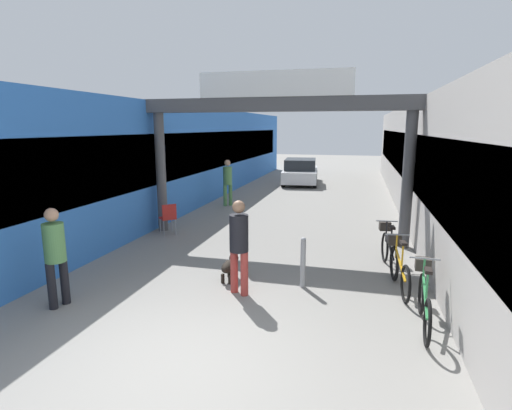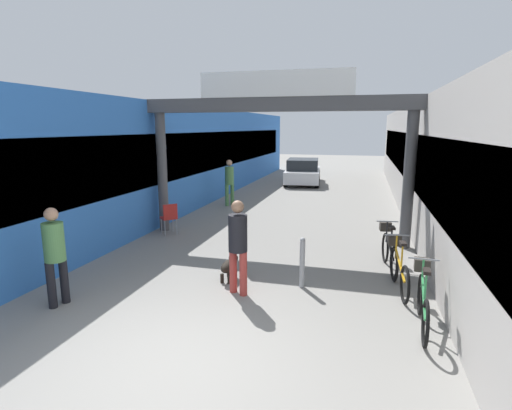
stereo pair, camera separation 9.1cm
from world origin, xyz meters
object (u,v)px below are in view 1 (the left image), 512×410
pedestrian_with_dog (239,241)px  cafe_chair_red_nearer (168,216)px  bollard_post_metal (303,262)px  parked_car_white (300,172)px  dog_on_leash (230,265)px  bicycle_black_third (388,248)px  bicycle_green_nearest (424,298)px  bicycle_orange_second (399,266)px  pedestrian_carrying_crate (228,179)px  pedestrian_companion (55,251)px

pedestrian_with_dog → cafe_chair_red_nearer: bearing=132.5°
bollard_post_metal → parked_car_white: (-2.09, 14.08, 0.15)m
dog_on_leash → bicycle_black_third: bearing=26.0°
bollard_post_metal → pedestrian_with_dog: bearing=-150.9°
bicycle_black_third → bollard_post_metal: 2.23m
pedestrian_with_dog → bicycle_green_nearest: size_ratio=1.03×
dog_on_leash → pedestrian_with_dog: bearing=-58.7°
dog_on_leash → bicycle_orange_second: bicycle_orange_second is taller
dog_on_leash → bicycle_orange_second: 3.22m
pedestrian_with_dog → parked_car_white: bearing=94.0°
bicycle_green_nearest → bicycle_orange_second: same height
pedestrian_carrying_crate → dog_on_leash: (2.47, -7.25, -0.73)m
pedestrian_companion → pedestrian_carrying_crate: 9.13m
pedestrian_with_dog → cafe_chair_red_nearer: pedestrian_with_dog is taller
cafe_chair_red_nearer → bicycle_black_third: bearing=-12.3°
dog_on_leash → bollard_post_metal: bearing=-0.6°
pedestrian_carrying_crate → pedestrian_with_dog: bearing=-70.1°
parked_car_white → bicycle_orange_second: bearing=-74.3°
dog_on_leash → bollard_post_metal: bollard_post_metal is taller
bicycle_black_third → bollard_post_metal: (-1.63, -1.52, 0.06)m
pedestrian_carrying_crate → parked_car_white: 7.07m
bollard_post_metal → parked_car_white: parked_car_white is taller
bicycle_black_third → bollard_post_metal: bearing=-137.1°
bicycle_orange_second → parked_car_white: (-3.84, 13.70, 0.21)m
parked_car_white → bollard_post_metal: bearing=-81.5°
bollard_post_metal → cafe_chair_red_nearer: 5.01m
bicycle_orange_second → bicycle_black_third: (-0.11, 1.14, 0.00)m
bicycle_black_third → cafe_chair_red_nearer: bearing=167.7°
pedestrian_companion → bicycle_black_third: pedestrian_companion is taller
pedestrian_carrying_crate → bicycle_black_third: (5.55, -5.75, -0.58)m
pedestrian_with_dog → pedestrian_companion: size_ratio=1.02×
dog_on_leash → pedestrian_companion: bearing=-142.4°
bicycle_orange_second → cafe_chair_red_nearer: 6.39m
bicycle_orange_second → dog_on_leash: bearing=-173.5°
bicycle_green_nearest → bicycle_black_third: bearing=98.1°
pedestrian_companion → parked_car_white: (1.79, 15.94, -0.33)m
dog_on_leash → parked_car_white: 14.09m
dog_on_leash → bollard_post_metal: 1.46m
bicycle_orange_second → parked_car_white: size_ratio=0.41×
cafe_chair_red_nearer → pedestrian_with_dog: bearing=-47.5°
pedestrian_with_dog → bollard_post_metal: 1.33m
pedestrian_companion → bicycle_black_third: bearing=31.5°
pedestrian_companion → cafe_chair_red_nearer: size_ratio=1.91×
dog_on_leash → cafe_chair_red_nearer: bearing=134.6°
parked_car_white → pedestrian_carrying_crate: bearing=-105.0°
bicycle_green_nearest → bicycle_orange_second: 1.41m
bicycle_black_third → parked_car_white: (-3.73, 12.56, 0.21)m
pedestrian_with_dog → bicycle_black_third: 3.48m
bicycle_orange_second → pedestrian_carrying_crate: bearing=129.5°
pedestrian_carrying_crate → bollard_post_metal: pedestrian_carrying_crate is taller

